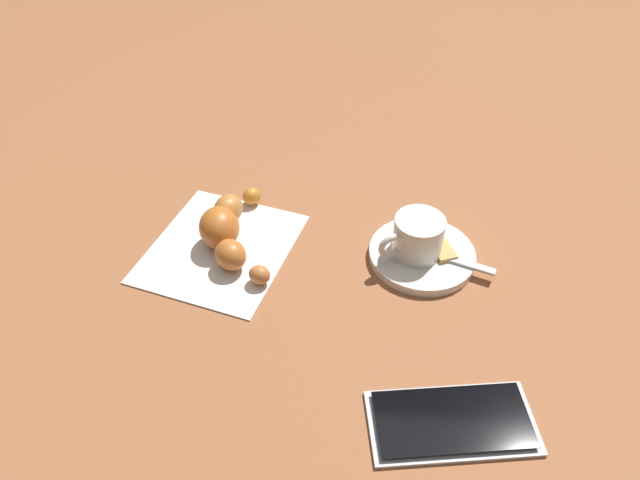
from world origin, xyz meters
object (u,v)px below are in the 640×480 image
at_px(saucer, 422,258).
at_px(cell_phone, 452,421).
at_px(sugar_packet, 438,244).
at_px(napkin, 220,250).
at_px(espresso_cup, 417,238).
at_px(croissant, 227,229).
at_px(teaspoon, 425,250).

bearing_deg(saucer, cell_phone, 93.75).
distance_m(sugar_packet, napkin, 0.25).
relative_size(espresso_cup, napkin, 0.42).
relative_size(napkin, cell_phone, 1.13).
height_order(sugar_packet, croissant, croissant).
bearing_deg(cell_phone, napkin, -39.57).
relative_size(sugar_packet, napkin, 0.32).
xyz_separation_m(saucer, sugar_packet, (-0.02, -0.02, 0.01)).
bearing_deg(sugar_packet, croissant, 69.81).
xyz_separation_m(napkin, cell_phone, (-0.25, 0.20, 0.00)).
xyz_separation_m(croissant, cell_phone, (-0.24, 0.22, -0.02)).
height_order(napkin, croissant, croissant).
height_order(espresso_cup, sugar_packet, espresso_cup).
height_order(sugar_packet, napkin, sugar_packet).
bearing_deg(espresso_cup, teaspoon, -161.88).
bearing_deg(croissant, espresso_cup, 176.63).
bearing_deg(croissant, teaspoon, 177.68).
relative_size(napkin, croissant, 1.06).
bearing_deg(teaspoon, cell_phone, 93.10).
height_order(teaspoon, croissant, croissant).
xyz_separation_m(saucer, croissant, (0.22, -0.01, 0.02)).
height_order(napkin, cell_phone, cell_phone).
distance_m(teaspoon, croissant, 0.23).
height_order(teaspoon, cell_phone, teaspoon).
height_order(teaspoon, napkin, teaspoon).
distance_m(napkin, cell_phone, 0.32).
bearing_deg(cell_phone, saucer, -86.25).
xyz_separation_m(sugar_packet, croissant, (0.24, 0.00, 0.01)).
xyz_separation_m(espresso_cup, napkin, (0.22, -0.00, -0.03)).
relative_size(teaspoon, napkin, 0.67).
bearing_deg(teaspoon, sugar_packet, -144.72).
bearing_deg(croissant, saucer, 176.74).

